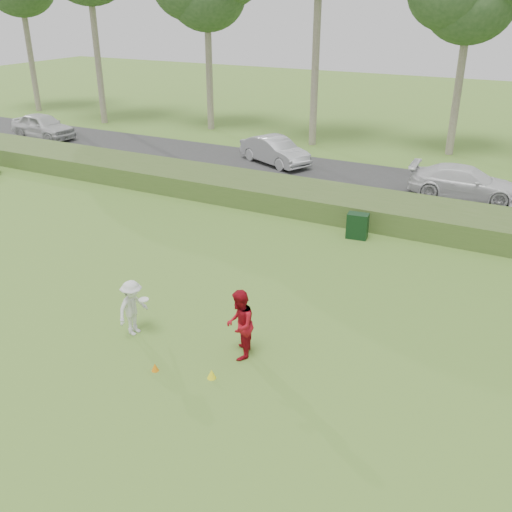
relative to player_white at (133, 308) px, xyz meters
The scene contains 11 objects.
ground 2.11m from the player_white, 14.57° to the right, with size 120.00×120.00×0.00m, color #487627.
reed_strip 11.67m from the player_white, 80.63° to the left, with size 80.00×3.00×0.90m, color #3D5A24.
park_road 16.63m from the player_white, 83.44° to the left, with size 80.00×6.00×0.06m, color #2D2D2D.
player_white is the anchor object (origin of this frame).
player_red 3.10m from the player_white, ahead, with size 0.90×0.70×1.85m, color #A00D1A.
cone_orange 2.03m from the player_white, 36.79° to the right, with size 0.18×0.18×0.20m, color orange.
cone_yellow 3.09m from the player_white, 14.56° to the right, with size 0.22×0.22×0.24m, color #FFF11A.
utility_cabinet 9.84m from the player_white, 71.02° to the left, with size 0.78×0.49×0.97m, color black.
car_left 25.47m from the player_white, 141.55° to the left, with size 1.85×4.61×1.57m, color silver.
car_mid 17.66m from the player_white, 103.44° to the left, with size 1.53×4.40×1.45m, color #BABABF.
car_right 17.07m from the player_white, 69.40° to the left, with size 2.00×4.92×1.43m, color silver.
Camera 1 is at (7.21, -9.77, 8.39)m, focal length 40.00 mm.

